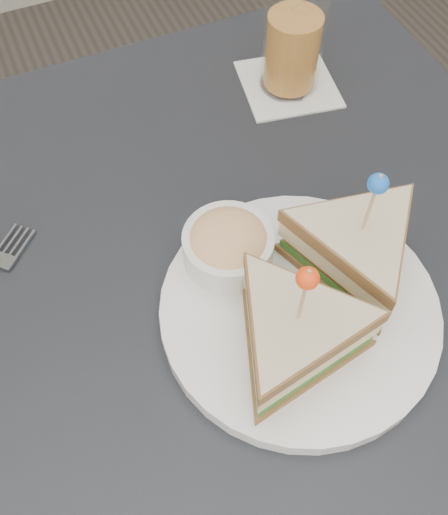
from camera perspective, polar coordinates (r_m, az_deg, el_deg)
ground_plane at (r=1.26m, az=-0.25°, el=-20.63°), size 3.50×3.50×0.00m
table at (r=0.62m, az=-0.47°, el=-7.34°), size 0.80×0.80×0.75m
plate_meal at (r=0.52m, az=8.52°, el=-3.21°), size 0.33×0.33×0.15m
drink_set at (r=0.72m, az=6.89°, el=20.57°), size 0.13×0.13×0.14m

